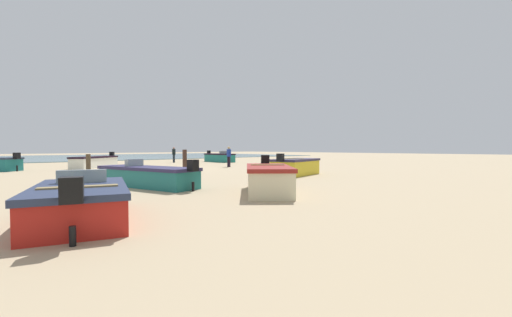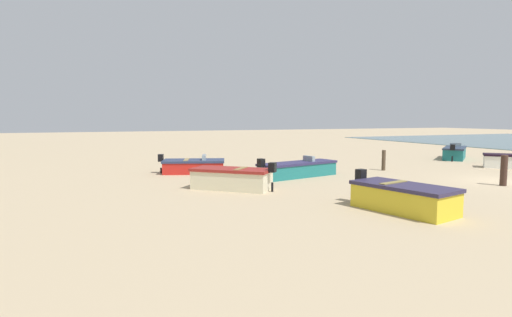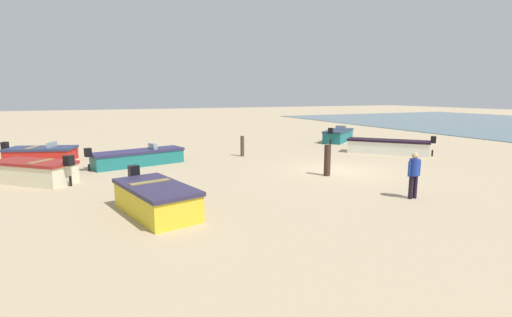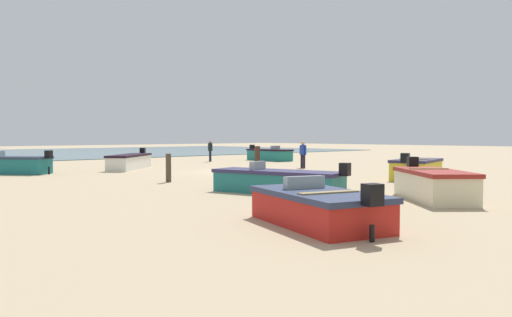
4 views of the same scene
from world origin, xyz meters
TOP-DOWN VIEW (x-y plane):
  - ground_plane at (0.00, 0.00)m, footprint 160.00×160.00m
  - tidal_water at (0.00, -36.00)m, footprint 80.00×36.00m
  - boat_yellow_0 at (-2.94, 8.95)m, footprint 3.72×2.30m
  - boat_white_1 at (3.05, -5.86)m, footprint 4.30×4.11m
  - boat_teal_2 at (9.24, -6.77)m, footprint 3.55×3.97m
  - boat_cream_3 at (3.16, 12.83)m, footprint 3.34×3.50m
  - boat_red_4 at (8.91, 13.13)m, footprint 2.65×3.78m
  - boat_teal_5 at (-9.78, -7.28)m, footprint 1.65×4.27m
  - boat_teal_6 at (5.38, 8.46)m, footprint 2.38×4.88m
  - mooring_post_near_water at (-0.60, 1.10)m, footprint 0.29×0.29m
  - mooring_post_mid_beach at (5.85, 2.55)m, footprint 0.22×0.22m
  - beach_walker_foreground at (-5.45, -9.22)m, footprint 0.48×0.48m
  - beach_walker_distant at (-4.90, 0.52)m, footprint 0.35×0.53m

SIDE VIEW (x-z plane):
  - ground_plane at x=0.00m, z-range 0.00..0.00m
  - tidal_water at x=0.00m, z-range 0.00..0.06m
  - boat_red_4 at x=8.91m, z-range -0.14..0.92m
  - boat_teal_6 at x=5.38m, z-range -0.15..0.95m
  - boat_white_1 at x=3.05m, z-range -0.15..1.03m
  - boat_teal_2 at x=9.24m, z-range -0.15..1.06m
  - boat_yellow_0 at x=-2.94m, z-range -0.15..1.07m
  - boat_teal_5 at x=-9.78m, z-range -0.15..1.08m
  - boat_cream_3 at x=3.16m, z-range -0.15..1.08m
  - mooring_post_mid_beach at x=5.85m, z-range 0.00..1.19m
  - mooring_post_near_water at x=-0.60m, z-range 0.00..1.39m
  - beach_walker_foreground at x=-5.45m, z-range 0.14..1.76m
  - beach_walker_distant at x=-4.90m, z-range 0.14..1.76m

